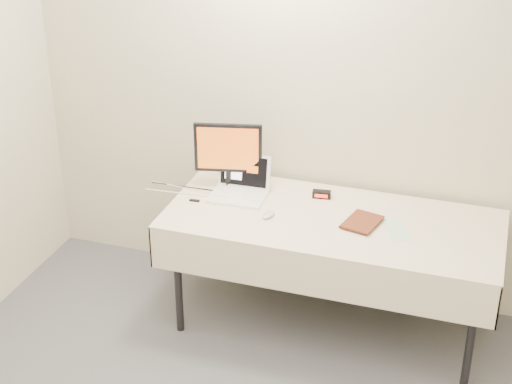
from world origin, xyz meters
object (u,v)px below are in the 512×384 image
(book, at_px, (349,202))
(monitor, at_px, (228,151))
(table, at_px, (332,228))
(laptop, at_px, (240,186))

(book, bearing_deg, monitor, -179.09)
(monitor, relative_size, book, 1.77)
(monitor, height_order, book, monitor)
(table, height_order, laptop, laptop)
(table, height_order, book, book)
(table, height_order, monitor, monitor)
(monitor, bearing_deg, table, -27.81)
(laptop, bearing_deg, monitor, 145.73)
(book, bearing_deg, table, -162.57)
(table, xyz_separation_m, laptop, (-0.58, 0.12, 0.12))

